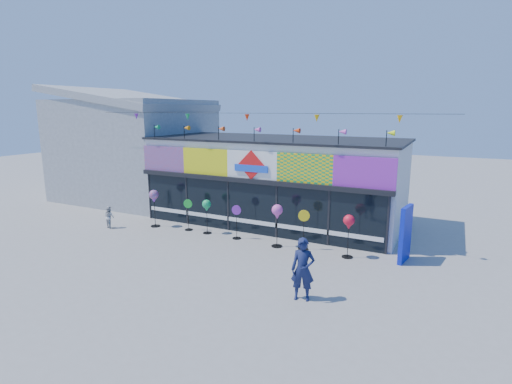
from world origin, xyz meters
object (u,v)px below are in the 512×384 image
Objects in this scene: spinner_2 at (207,207)px; spinner_5 at (304,229)px; spinner_0 at (154,197)px; spinner_4 at (277,213)px; spinner_1 at (188,214)px; child at (109,217)px; spinner_3 at (237,221)px; spinner_6 at (349,223)px; adult_man at (303,269)px; blue_sign at (405,234)px.

spinner_2 is 4.59m from spinner_5.
spinner_4 is at bearing -0.18° from spinner_0.
spinner_1 is 3.79m from child.
spinner_3 is 0.89× the size of spinner_6.
child is at bearing -159.15° from spinner_1.
adult_man reaches higher than spinner_0.
spinner_3 is at bearing -2.36° from spinner_2.
spinner_1 is 8.17m from adult_man.
spinner_0 is 1.71× the size of child.
spinner_1 is (1.76, 0.24, -0.65)m from spinner_0.
spinner_0 reaches higher than spinner_3.
child is (-8.08, -1.09, -0.89)m from spinner_4.
spinner_2 is at bearing 176.36° from spinner_4.
spinner_4 is 8.20m from child.
spinner_1 is 0.94× the size of spinner_2.
blue_sign reaches higher than spinner_3.
spinner_4 is (3.51, -0.22, 0.17)m from spinner_2.
spinner_6 is at bearing -154.92° from blue_sign.
spinner_2 is (-8.29, -0.40, 0.19)m from blue_sign.
spinner_6 is at bearing -2.70° from spinner_5.
adult_man is (4.46, -4.03, 0.15)m from spinner_3.
spinner_2 is 3.52m from spinner_4.
child is at bearing -163.97° from spinner_2.
spinner_5 is at bearing -163.48° from blue_sign.
spinner_6 reaches higher than spinner_1.
spinner_3 is (1.55, -0.06, -0.45)m from spinner_2.
adult_man is at bearing -30.35° from spinner_1.
spinner_3 is at bearing 1.83° from spinner_0.
spinner_1 is 2.59m from spinner_3.
blue_sign is at bearing -159.08° from child.
spinner_0 is (-11.09, -0.60, 0.37)m from blue_sign.
spinner_0 reaches higher than spinner_5.
spinner_2 is at bearing 179.32° from spinner_5.
spinner_3 is 4.84m from spinner_6.
spinner_0 is 1.07× the size of spinner_6.
blue_sign is at bearing 6.93° from spinner_5.
adult_man reaches higher than spinner_4.
blue_sign is 1.35× the size of spinner_2.
adult_man reaches higher than spinner_1.
blue_sign reaches higher than spinner_1.
adult_man is at bearing -57.11° from spinner_4.
spinner_1 is at bearing 177.87° from spinner_3.
spinner_0 is at bearing -172.39° from spinner_1.
adult_man is at bearing 178.62° from child.
spinner_6 is at bearing 0.40° from spinner_0.
spinner_0 is at bearing -167.30° from blue_sign.
blue_sign is at bearing 2.25° from spinner_1.
spinner_3 reaches higher than child.
spinner_4 is 1.69× the size of child.
spinner_1 is 1.40× the size of child.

